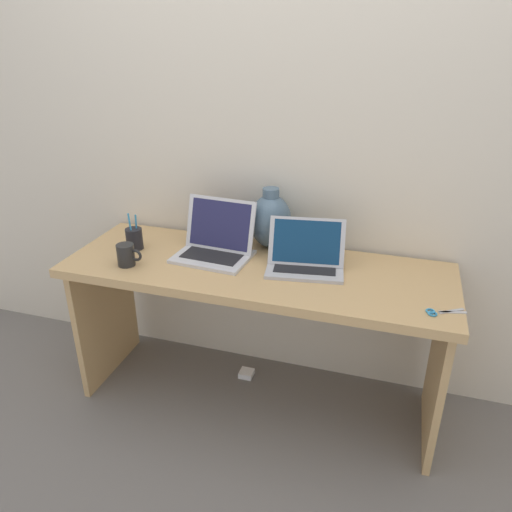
{
  "coord_description": "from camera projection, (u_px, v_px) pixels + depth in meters",
  "views": [
    {
      "loc": [
        0.56,
        -1.81,
        1.66
      ],
      "look_at": [
        0.0,
        0.0,
        0.77
      ],
      "focal_mm": 34.27,
      "sensor_mm": 36.0,
      "label": 1
    }
  ],
  "objects": [
    {
      "name": "green_vase",
      "position": [
        271.0,
        220.0,
        2.26
      ],
      "size": [
        0.19,
        0.19,
        0.28
      ],
      "color": "slate",
      "rests_on": "desk"
    },
    {
      "name": "power_brick",
      "position": [
        246.0,
        373.0,
        2.56
      ],
      "size": [
        0.07,
        0.07,
        0.03
      ],
      "primitive_type": "cube",
      "color": "white",
      "rests_on": "ground"
    },
    {
      "name": "coffee_mug",
      "position": [
        126.0,
        255.0,
        2.11
      ],
      "size": [
        0.11,
        0.08,
        0.1
      ],
      "color": "black",
      "rests_on": "desk"
    },
    {
      "name": "laptop_right",
      "position": [
        306.0,
        256.0,
        2.08
      ],
      "size": [
        0.35,
        0.26,
        0.2
      ],
      "color": "#B2B2B7",
      "rests_on": "desk"
    },
    {
      "name": "ground_plane",
      "position": [
        256.0,
        397.0,
        2.42
      ],
      "size": [
        6.0,
        6.0,
        0.0
      ],
      "primitive_type": "plane",
      "color": "slate"
    },
    {
      "name": "back_wall",
      "position": [
        277.0,
        141.0,
        2.2
      ],
      "size": [
        4.4,
        0.04,
        2.4
      ],
      "primitive_type": "cube",
      "color": "beige",
      "rests_on": "ground"
    },
    {
      "name": "scissors",
      "position": [
        439.0,
        312.0,
        1.77
      ],
      "size": [
        0.15,
        0.09,
        0.01
      ],
      "color": "#B7B7BC",
      "rests_on": "desk"
    },
    {
      "name": "pen_cup",
      "position": [
        134.0,
        238.0,
        2.27
      ],
      "size": [
        0.08,
        0.08,
        0.18
      ],
      "color": "black",
      "rests_on": "desk"
    },
    {
      "name": "laptop_left",
      "position": [
        216.0,
        241.0,
        2.2
      ],
      "size": [
        0.35,
        0.27,
        0.25
      ],
      "color": "silver",
      "rests_on": "desk"
    },
    {
      "name": "desk",
      "position": [
        256.0,
        295.0,
        2.18
      ],
      "size": [
        1.68,
        0.58,
        0.72
      ],
      "color": "tan",
      "rests_on": "ground"
    }
  ]
}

